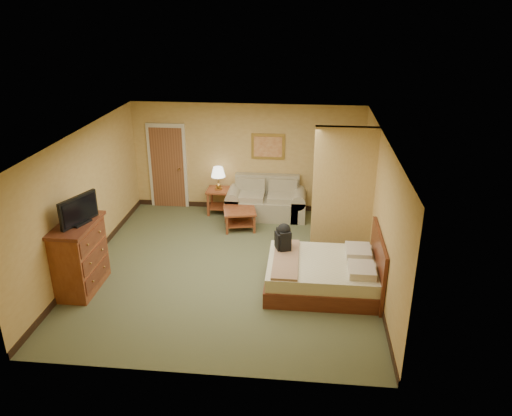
# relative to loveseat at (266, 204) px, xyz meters

# --- Properties ---
(floor) EXTENTS (6.00, 6.00, 0.00)m
(floor) POSITION_rel_loveseat_xyz_m (-0.50, -2.58, -0.31)
(floor) COLOR #515738
(floor) RESTS_ON ground
(ceiling) EXTENTS (6.00, 6.00, 0.00)m
(ceiling) POSITION_rel_loveseat_xyz_m (-0.50, -2.58, 2.29)
(ceiling) COLOR white
(ceiling) RESTS_ON back_wall
(back_wall) EXTENTS (5.50, 0.02, 2.60)m
(back_wall) POSITION_rel_loveseat_xyz_m (-0.50, 0.42, 0.99)
(back_wall) COLOR tan
(back_wall) RESTS_ON floor
(left_wall) EXTENTS (0.02, 6.00, 2.60)m
(left_wall) POSITION_rel_loveseat_xyz_m (-3.25, -2.58, 0.99)
(left_wall) COLOR tan
(left_wall) RESTS_ON floor
(right_wall) EXTENTS (0.02, 6.00, 2.60)m
(right_wall) POSITION_rel_loveseat_xyz_m (2.25, -2.58, 0.99)
(right_wall) COLOR tan
(right_wall) RESTS_ON floor
(partition) EXTENTS (1.20, 0.15, 2.60)m
(partition) POSITION_rel_loveseat_xyz_m (1.65, -1.65, 0.99)
(partition) COLOR tan
(partition) RESTS_ON floor
(door) EXTENTS (0.94, 0.16, 2.10)m
(door) POSITION_rel_loveseat_xyz_m (-2.45, 0.39, 0.73)
(door) COLOR beige
(door) RESTS_ON floor
(baseboard) EXTENTS (5.50, 0.02, 0.12)m
(baseboard) POSITION_rel_loveseat_xyz_m (-0.50, 0.41, -0.25)
(baseboard) COLOR black
(baseboard) RESTS_ON floor
(loveseat) EXTENTS (1.87, 0.87, 0.94)m
(loveseat) POSITION_rel_loveseat_xyz_m (0.00, 0.00, 0.00)
(loveseat) COLOR tan
(loveseat) RESTS_ON floor
(side_table) EXTENTS (0.55, 0.55, 0.61)m
(side_table) POSITION_rel_loveseat_xyz_m (-1.15, 0.07, 0.09)
(side_table) COLOR maroon
(side_table) RESTS_ON floor
(table_lamp) EXTENTS (0.33, 0.33, 0.55)m
(table_lamp) POSITION_rel_loveseat_xyz_m (-1.15, 0.07, 0.72)
(table_lamp) COLOR #AD873F
(table_lamp) RESTS_ON side_table
(coffee_table) EXTENTS (0.83, 0.83, 0.45)m
(coffee_table) POSITION_rel_loveseat_xyz_m (-0.54, -0.76, 0.02)
(coffee_table) COLOR maroon
(coffee_table) RESTS_ON floor
(wall_picture) EXTENTS (0.79, 0.04, 0.61)m
(wall_picture) POSITION_rel_loveseat_xyz_m (0.00, 0.40, 1.29)
(wall_picture) COLOR #B78E3F
(wall_picture) RESTS_ON back_wall
(dresser) EXTENTS (0.63, 1.19, 1.27)m
(dresser) POSITION_rel_loveseat_xyz_m (-2.98, -3.58, 0.34)
(dresser) COLOR maroon
(dresser) RESTS_ON floor
(tv) EXTENTS (0.34, 0.78, 0.50)m
(tv) POSITION_rel_loveseat_xyz_m (-2.88, -3.58, 1.20)
(tv) COLOR black
(tv) RESTS_ON dresser
(bed) EXTENTS (1.97, 1.67, 1.08)m
(bed) POSITION_rel_loveseat_xyz_m (1.32, -3.14, -0.01)
(bed) COLOR #532113
(bed) RESTS_ON floor
(backpack) EXTENTS (0.30, 0.36, 0.53)m
(backpack) POSITION_rel_loveseat_xyz_m (0.55, -2.77, 0.50)
(backpack) COLOR black
(backpack) RESTS_ON bed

